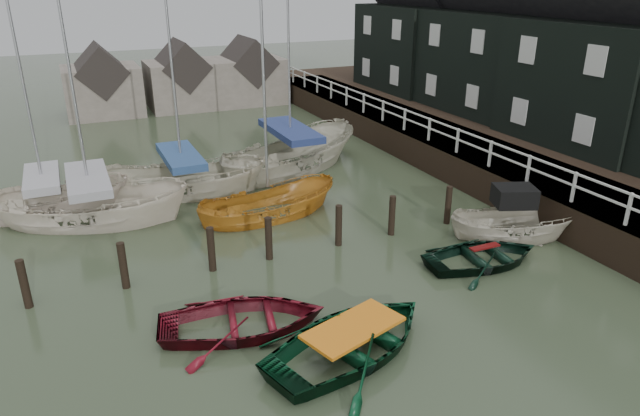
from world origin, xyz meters
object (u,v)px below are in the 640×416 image
sailboat_a (94,219)px  sailboat_c (269,215)px  rowboat_dkgreen (483,264)px  motorboat (513,236)px  rowboat_green (353,353)px  sailboat_d (291,167)px  sailboat_e (48,212)px  rowboat_red (244,330)px  sailboat_b (184,191)px

sailboat_a → sailboat_c: 6.28m
rowboat_dkgreen → motorboat: 2.38m
sailboat_a → rowboat_green: bearing=-133.9°
motorboat → sailboat_d: size_ratio=0.35×
rowboat_dkgreen → sailboat_d: 11.23m
motorboat → sailboat_e: bearing=79.8°
sailboat_d → motorboat: bearing=178.9°
sailboat_e → rowboat_dkgreen: bearing=-121.1°
rowboat_red → rowboat_dkgreen: rowboat_red is taller
rowboat_red → sailboat_c: sailboat_c is taller
sailboat_a → sailboat_e: size_ratio=1.07×
rowboat_dkgreen → sailboat_e: sailboat_e is taller
sailboat_a → sailboat_c: sailboat_a is taller
rowboat_red → sailboat_b: (0.66, 10.32, 0.06)m
sailboat_b → sailboat_e: 5.06m
rowboat_dkgreen → sailboat_a: sailboat_a is taller
rowboat_dkgreen → sailboat_e: bearing=56.4°
rowboat_red → sailboat_c: bearing=-12.5°
rowboat_green → sailboat_e: (-6.46, 12.20, 0.06)m
sailboat_d → rowboat_dkgreen: bearing=166.7°
sailboat_e → rowboat_green: bearing=-144.1°
rowboat_green → sailboat_e: 13.80m
rowboat_red → sailboat_c: (3.01, 6.67, 0.02)m
rowboat_red → rowboat_dkgreen: (7.75, 0.38, 0.00)m
rowboat_green → sailboat_a: (-4.96, 10.74, 0.06)m
rowboat_green → motorboat: size_ratio=0.98×
sailboat_a → sailboat_d: 9.07m
sailboat_b → sailboat_d: 5.24m
sailboat_a → sailboat_b: 3.87m
sailboat_a → sailboat_e: bearing=67.2°
motorboat → rowboat_green: bearing=134.9°
rowboat_dkgreen → motorboat: motorboat is taller
motorboat → rowboat_red: bearing=119.8°
sailboat_b → sailboat_c: sailboat_b is taller
sailboat_b → rowboat_green: bearing=-155.1°
rowboat_green → sailboat_d: (3.72, 13.38, 0.06)m
sailboat_e → sailboat_a: bearing=-126.2°
motorboat → sailboat_c: sailboat_c is taller
motorboat → sailboat_a: bearing=81.6°
rowboat_dkgreen → sailboat_e: 15.66m
rowboat_green → rowboat_dkgreen: rowboat_green is taller
rowboat_dkgreen → sailboat_e: size_ratio=0.35×
sailboat_c → sailboat_b: bearing=27.7°
sailboat_b → sailboat_d: size_ratio=0.91×
sailboat_d → sailboat_e: 10.25m
rowboat_green → sailboat_b: 12.35m
rowboat_dkgreen → rowboat_green: bearing=117.7°
motorboat → sailboat_b: bearing=67.5°
rowboat_dkgreen → motorboat: size_ratio=0.80×
motorboat → sailboat_a: size_ratio=0.41×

